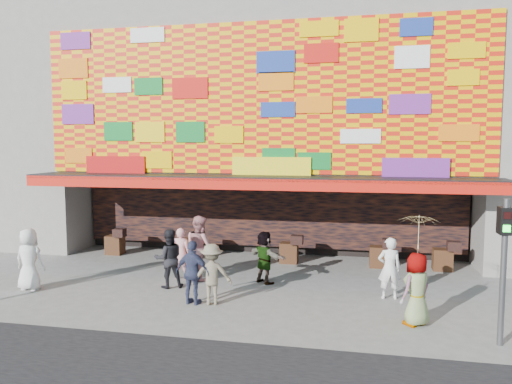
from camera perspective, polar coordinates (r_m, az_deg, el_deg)
ground at (r=13.22m, az=-3.51°, el=-12.47°), size 90.00×90.00×0.00m
shop_building at (r=20.60m, az=2.50°, el=8.75°), size 15.20×9.40×10.00m
signal_right at (r=11.21m, az=26.49°, el=-6.50°), size 0.22×0.20×3.00m
ped_a at (r=15.41m, az=-24.50°, el=-7.01°), size 0.86×0.57×1.73m
ped_b at (r=15.33m, az=-8.58°, el=-6.96°), size 0.57×0.38×1.56m
ped_c at (r=14.48m, az=-9.94°, el=-7.50°), size 1.02×0.94×1.68m
ped_d at (r=12.89m, az=-5.08°, el=-9.34°), size 1.14×0.86×1.56m
ped_e at (r=12.94m, az=-7.23°, el=-9.13°), size 1.02×0.56×1.64m
ped_f at (r=14.73m, az=0.99°, el=-7.46°), size 1.41×1.24×1.54m
ped_g at (r=11.96m, az=17.88°, el=-10.53°), size 0.95×0.94×1.66m
ped_h at (r=13.73m, az=15.00°, el=-8.40°), size 0.64×0.47×1.64m
ped_i at (r=15.24m, az=-6.45°, el=-6.30°), size 1.19×1.17×1.93m
parasol at (r=11.68m, az=18.06°, el=-4.47°), size 1.17×1.18×1.77m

